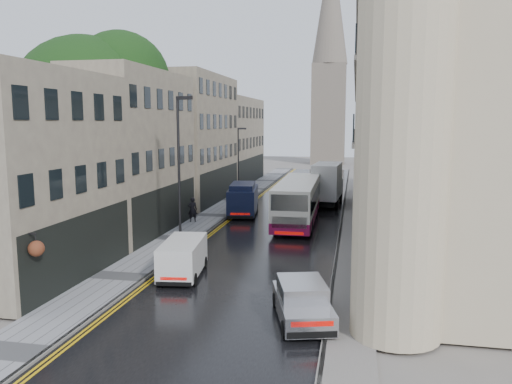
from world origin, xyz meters
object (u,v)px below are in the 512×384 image
at_px(cream_bus, 276,208).
at_px(lamp_post_far, 238,167).
at_px(white_lorry, 314,186).
at_px(lamp_post_near, 179,175).
at_px(silver_hatchback, 285,316).
at_px(tree_near, 87,133).
at_px(white_van, 159,266).
at_px(tree_far, 163,138).
at_px(pedestrian, 193,210).
at_px(navy_van, 228,202).

distance_m(cream_bus, lamp_post_far, 11.33).
distance_m(white_lorry, lamp_post_near, 18.23).
xyz_separation_m(cream_bus, silver_hatchback, (3.09, -17.39, -0.82)).
bearing_deg(lamp_post_far, cream_bus, -76.34).
xyz_separation_m(silver_hatchback, lamp_post_far, (-8.13, 27.33, 2.81)).
distance_m(tree_near, white_lorry, 20.23).
height_order(cream_bus, silver_hatchback, cream_bus).
xyz_separation_m(white_lorry, lamp_post_near, (-6.61, -16.79, 2.63)).
bearing_deg(white_lorry, white_van, -99.85).
bearing_deg(tree_far, white_lorry, 1.26).
bearing_deg(tree_near, white_van, -47.29).
distance_m(cream_bus, pedestrian, 6.84).
height_order(tree_near, cream_bus, tree_near).
bearing_deg(tree_near, white_lorry, 42.73).
xyz_separation_m(lamp_post_near, lamp_post_far, (-0.29, 16.45, -0.99)).
relative_size(tree_far, pedestrian, 6.60).
bearing_deg(lamp_post_far, lamp_post_near, -102.21).
height_order(tree_far, lamp_post_far, tree_far).
height_order(cream_bus, white_van, cream_bus).
bearing_deg(pedestrian, tree_near, 17.94).
height_order(white_van, pedestrian, pedestrian).
distance_m(tree_near, lamp_post_near, 8.85).
xyz_separation_m(white_van, lamp_post_far, (-1.50, 22.73, 2.67)).
bearing_deg(lamp_post_far, white_lorry, -10.39).
distance_m(white_lorry, white_van, 23.72).
bearing_deg(navy_van, tree_near, -149.09).
xyz_separation_m(silver_hatchback, white_van, (-6.63, 4.60, 0.14)).
height_order(tree_near, white_lorry, tree_near).
distance_m(navy_van, lamp_post_far, 6.82).
height_order(silver_hatchback, lamp_post_near, lamp_post_near).
xyz_separation_m(cream_bus, lamp_post_far, (-5.04, 9.95, 1.99)).
distance_m(cream_bus, silver_hatchback, 17.68).
relative_size(white_lorry, lamp_post_near, 0.83).
relative_size(tree_near, cream_bus, 1.17).
height_order(white_van, lamp_post_far, lamp_post_far).
distance_m(cream_bus, white_van, 13.29).
height_order(navy_van, lamp_post_near, lamp_post_near).
relative_size(white_van, lamp_post_far, 0.59).
bearing_deg(navy_van, cream_bus, -46.83).
xyz_separation_m(white_lorry, pedestrian, (-8.51, -8.79, -0.93)).
distance_m(navy_van, pedestrian, 3.09).
bearing_deg(tree_near, pedestrian, 37.46).
xyz_separation_m(silver_hatchback, pedestrian, (-9.74, 18.89, 0.24)).
relative_size(white_lorry, navy_van, 1.38).
height_order(tree_near, white_van, tree_near).
bearing_deg(white_van, tree_far, 103.63).
bearing_deg(white_lorry, lamp_post_far, -173.86).
bearing_deg(pedestrian, lamp_post_near, 83.83).
bearing_deg(lamp_post_far, tree_far, 166.56).
xyz_separation_m(tree_near, white_lorry, (14.41, 13.31, -4.96)).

